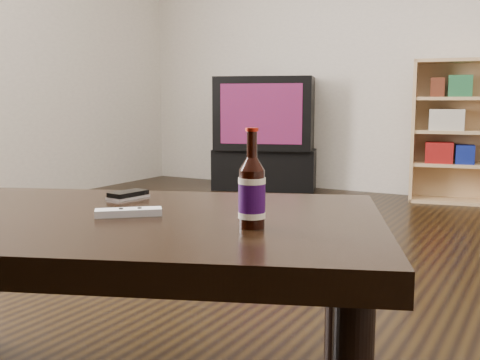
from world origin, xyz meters
The scene contains 9 objects.
floor centered at (0.00, 0.00, -0.01)m, with size 5.00×6.00×0.01m, color black.
wall_back centered at (0.00, 3.01, 1.35)m, with size 5.00×0.02×2.70m, color beige.
tv_stand centered at (-1.12, 2.73, 0.18)m, with size 0.91×0.45×0.36m, color black.
tv centered at (-1.12, 2.73, 0.68)m, with size 0.98×0.77×0.64m.
bookshelf centered at (0.45, 2.83, 0.58)m, with size 0.64×0.38×1.11m.
coffee_table centered at (0.22, -0.77, 0.43)m, with size 1.53×1.22×0.50m.
beer_bottle centered at (0.59, -0.72, 0.58)m, with size 0.08×0.08×0.22m.
phone centered at (0.10, -0.56, 0.51)m, with size 0.08×0.12×0.02m.
remote centered at (0.27, -0.76, 0.51)m, with size 0.15×0.14×0.02m.
Camera 1 is at (1.17, -1.80, 0.77)m, focal length 42.00 mm.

